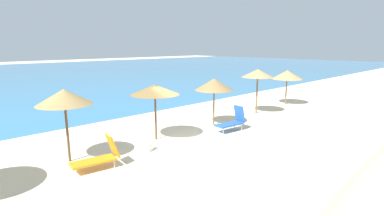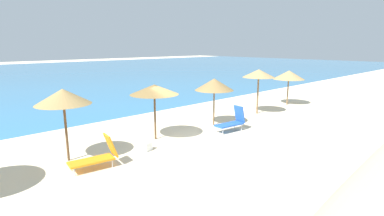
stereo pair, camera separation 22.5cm
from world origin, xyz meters
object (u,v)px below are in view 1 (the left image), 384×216
lounge_chair_0 (233,121)px  cooler_box (148,146)px  beach_umbrella_4 (258,73)px  beach_umbrella_1 (64,97)px  lounge_chair_1 (100,156)px  beach_umbrella_5 (287,75)px  beach_umbrella_2 (155,90)px  beach_umbrella_3 (214,84)px

lounge_chair_0 → cooler_box: 4.90m
lounge_chair_0 → beach_umbrella_4: bearing=-64.6°
beach_umbrella_1 → lounge_chair_1: size_ratio=1.59×
beach_umbrella_4 → lounge_chair_1: bearing=-174.5°
beach_umbrella_1 → lounge_chair_0: bearing=-12.8°
beach_umbrella_4 → lounge_chair_0: size_ratio=1.68×
beach_umbrella_5 → beach_umbrella_1: bearing=179.4°
beach_umbrella_2 → beach_umbrella_5: 11.95m
beach_umbrella_4 → lounge_chair_1: size_ratio=1.63×
beach_umbrella_2 → beach_umbrella_4: 7.91m
beach_umbrella_5 → lounge_chair_0: (-8.27, -1.57, -1.67)m
lounge_chair_0 → cooler_box: (-4.86, 0.60, -0.33)m
beach_umbrella_3 → beach_umbrella_4: (4.09, -0.01, 0.32)m
beach_umbrella_1 → cooler_box: beach_umbrella_1 is taller
beach_umbrella_2 → lounge_chair_1: bearing=-159.9°
beach_umbrella_1 → beach_umbrella_2: 3.98m
beach_umbrella_1 → beach_umbrella_5: beach_umbrella_1 is taller
beach_umbrella_3 → beach_umbrella_5: bearing=1.1°
lounge_chair_0 → beach_umbrella_2: bearing=73.5°
beach_umbrella_1 → beach_umbrella_5: size_ratio=1.10×
beach_umbrella_4 → cooler_box: bearing=-174.9°
beach_umbrella_4 → lounge_chair_0: beach_umbrella_4 is taller
beach_umbrella_5 → lounge_chair_1: bearing=-175.4°
beach_umbrella_2 → cooler_box: beach_umbrella_2 is taller
beach_umbrella_3 → lounge_chair_0: bearing=-95.6°
beach_umbrella_1 → beach_umbrella_3: (7.79, -0.31, -0.22)m
lounge_chair_0 → lounge_chair_1: lounge_chair_0 is taller
beach_umbrella_2 → lounge_chair_0: beach_umbrella_2 is taller
beach_umbrella_3 → cooler_box: size_ratio=6.04×
lounge_chair_0 → lounge_chair_1: (-7.13, 0.32, -0.06)m
beach_umbrella_4 → beach_umbrella_1: bearing=178.5°
beach_umbrella_3 → lounge_chair_1: bearing=-171.4°
beach_umbrella_1 → beach_umbrella_4: size_ratio=0.98×
beach_umbrella_5 → lounge_chair_0: size_ratio=1.50×
beach_umbrella_2 → beach_umbrella_5: (11.95, -0.01, -0.15)m
beach_umbrella_3 → beach_umbrella_4: bearing=-0.1°
beach_umbrella_1 → cooler_box: bearing=-22.1°
beach_umbrella_5 → cooler_box: bearing=-175.8°
cooler_box → lounge_chair_1: bearing=-173.1°
beach_umbrella_5 → lounge_chair_1: beach_umbrella_5 is taller
beach_umbrella_2 → lounge_chair_1: size_ratio=1.48×
beach_umbrella_3 → cooler_box: (-5.00, -0.82, -2.06)m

